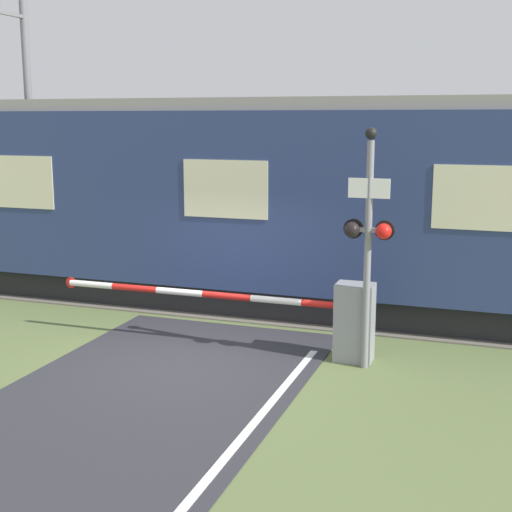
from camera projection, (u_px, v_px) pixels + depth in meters
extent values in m
plane|color=#5B6B3D|center=(192.00, 359.00, 11.52)|extent=(80.00, 80.00, 0.00)
cube|color=#666056|center=(266.00, 302.00, 15.06)|extent=(36.00, 3.20, 0.03)
cube|color=#595451|center=(255.00, 307.00, 14.38)|extent=(36.00, 0.08, 0.10)
cube|color=#595451|center=(276.00, 291.00, 15.71)|extent=(36.00, 0.08, 0.10)
cube|color=black|center=(253.00, 288.00, 15.09)|extent=(15.39, 2.63, 0.60)
cube|color=navy|center=(253.00, 194.00, 14.72)|extent=(16.72, 3.09, 3.37)
cube|color=gray|center=(253.00, 105.00, 14.37)|extent=(16.39, 2.85, 0.24)
cube|color=beige|center=(484.00, 198.00, 11.74)|extent=(1.67, 0.02, 1.08)
cube|color=beige|center=(225.00, 189.00, 13.22)|extent=(1.67, 0.02, 1.08)
cube|color=beige|center=(18.00, 182.00, 14.71)|extent=(1.67, 0.02, 1.08)
cube|color=gray|center=(354.00, 322.00, 11.36)|extent=(0.60, 0.44, 1.27)
cylinder|color=gray|center=(355.00, 307.00, 11.32)|extent=(0.16, 0.16, 0.18)
cylinder|color=red|center=(328.00, 305.00, 11.46)|extent=(0.87, 0.11, 0.11)
cylinder|color=white|center=(276.00, 300.00, 11.74)|extent=(0.87, 0.11, 0.11)
cylinder|color=red|center=(227.00, 296.00, 12.02)|extent=(0.87, 0.11, 0.11)
cylinder|color=white|center=(180.00, 292.00, 12.30)|extent=(0.87, 0.11, 0.11)
cylinder|color=red|center=(135.00, 288.00, 12.59)|extent=(0.87, 0.11, 0.11)
cylinder|color=white|center=(92.00, 284.00, 12.87)|extent=(0.87, 0.11, 0.11)
cylinder|color=red|center=(71.00, 283.00, 13.01)|extent=(0.20, 0.02, 0.20)
cylinder|color=gray|center=(367.00, 257.00, 10.82)|extent=(0.11, 0.11, 3.52)
cube|color=gray|center=(368.00, 230.00, 10.74)|extent=(0.60, 0.07, 0.07)
sphere|color=black|center=(352.00, 230.00, 10.77)|extent=(0.24, 0.24, 0.24)
sphere|color=red|center=(384.00, 231.00, 10.61)|extent=(0.24, 0.24, 0.24)
cylinder|color=black|center=(353.00, 229.00, 10.87)|extent=(0.30, 0.06, 0.30)
cylinder|color=black|center=(385.00, 230.00, 10.71)|extent=(0.30, 0.06, 0.30)
cube|color=white|center=(369.00, 188.00, 10.58)|extent=(0.63, 0.02, 0.30)
sphere|color=black|center=(371.00, 133.00, 10.46)|extent=(0.18, 0.18, 0.18)
cylinder|color=slate|center=(31.00, 136.00, 18.73)|extent=(0.20, 0.20, 6.77)
cube|color=slate|center=(0.00, 12.00, 17.33)|extent=(0.10, 1.80, 0.08)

